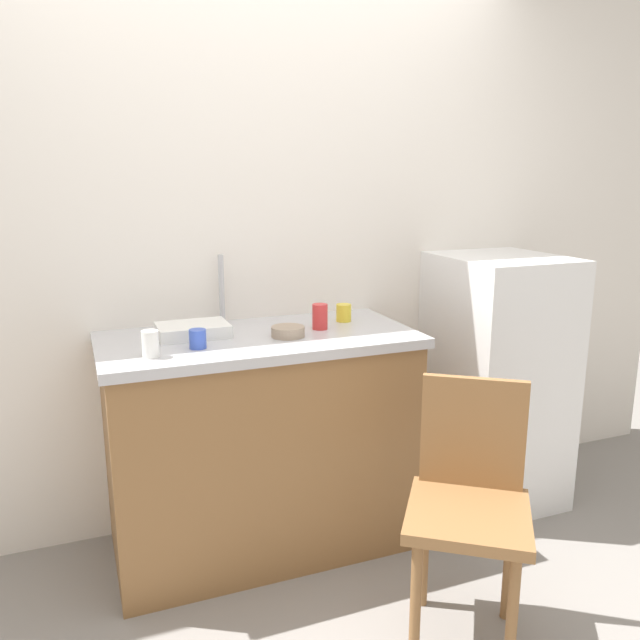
{
  "coord_description": "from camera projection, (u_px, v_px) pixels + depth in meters",
  "views": [
    {
      "loc": [
        -0.74,
        -1.77,
        1.58
      ],
      "look_at": [
        0.2,
        0.6,
        0.99
      ],
      "focal_mm": 35.82,
      "sensor_mm": 36.0,
      "label": 1
    }
  ],
  "objects": [
    {
      "name": "cup_red",
      "position": [
        320.0,
        317.0,
        2.67
      ],
      "size": [
        0.06,
        0.06,
        0.11
      ],
      "primitive_type": "cylinder",
      "color": "red",
      "rests_on": "countertop"
    },
    {
      "name": "cabinet_base",
      "position": [
        261.0,
        446.0,
        2.7
      ],
      "size": [
        1.23,
        0.6,
        0.9
      ],
      "primitive_type": "cube",
      "color": "olive",
      "rests_on": "ground_plane"
    },
    {
      "name": "faucet",
      "position": [
        222.0,
        289.0,
        2.75
      ],
      "size": [
        0.02,
        0.02,
        0.3
      ],
      "primitive_type": "cylinder",
      "color": "#B7B7BC",
      "rests_on": "countertop"
    },
    {
      "name": "cup_white",
      "position": [
        150.0,
        344.0,
        2.26
      ],
      "size": [
        0.06,
        0.06,
        0.1
      ],
      "primitive_type": "cylinder",
      "color": "white",
      "rests_on": "countertop"
    },
    {
      "name": "back_wall",
      "position": [
        246.0,
        229.0,
        2.83
      ],
      "size": [
        4.8,
        0.1,
        2.67
      ],
      "primitive_type": "cube",
      "color": "white",
      "rests_on": "ground_plane"
    },
    {
      "name": "ground_plane",
      "position": [
        331.0,
        635.0,
        2.23
      ],
      "size": [
        8.0,
        8.0,
        0.0
      ],
      "primitive_type": "plane",
      "color": "gray"
    },
    {
      "name": "terracotta_bowl",
      "position": [
        288.0,
        332.0,
        2.55
      ],
      "size": [
        0.13,
        0.13,
        0.04
      ],
      "primitive_type": "cylinder",
      "color": "gray",
      "rests_on": "countertop"
    },
    {
      "name": "cup_blue",
      "position": [
        198.0,
        339.0,
        2.38
      ],
      "size": [
        0.06,
        0.06,
        0.07
      ],
      "primitive_type": "cylinder",
      "color": "blue",
      "rests_on": "countertop"
    },
    {
      "name": "chair",
      "position": [
        469.0,
        499.0,
        2.16
      ],
      "size": [
        0.56,
        0.56,
        0.89
      ],
      "rotation": [
        0.0,
        0.0,
        -0.62
      ],
      "color": "olive",
      "rests_on": "ground_plane"
    },
    {
      "name": "dish_tray",
      "position": [
        193.0,
        330.0,
        2.56
      ],
      "size": [
        0.28,
        0.2,
        0.05
      ],
      "primitive_type": "cube",
      "color": "white",
      "rests_on": "countertop"
    },
    {
      "name": "refrigerator",
      "position": [
        496.0,
        379.0,
        3.09
      ],
      "size": [
        0.53,
        0.59,
        1.2
      ],
      "primitive_type": "cube",
      "color": "white",
      "rests_on": "ground_plane"
    },
    {
      "name": "cup_yellow",
      "position": [
        344.0,
        313.0,
        2.81
      ],
      "size": [
        0.07,
        0.07,
        0.08
      ],
      "primitive_type": "cylinder",
      "color": "yellow",
      "rests_on": "countertop"
    },
    {
      "name": "countertop",
      "position": [
        258.0,
        339.0,
        2.59
      ],
      "size": [
        1.27,
        0.64,
        0.04
      ],
      "primitive_type": "cube",
      "color": "#B7B7BC",
      "rests_on": "cabinet_base"
    }
  ]
}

